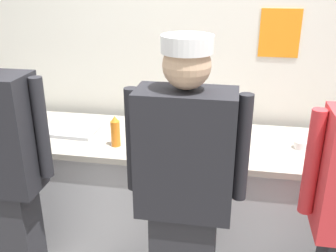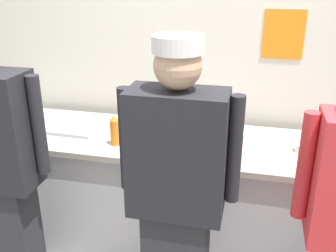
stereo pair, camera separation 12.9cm
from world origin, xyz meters
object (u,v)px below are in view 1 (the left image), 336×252
plate_stack_front (209,130)px  squeeze_bottle_primary (115,132)px  ramekin_orange_sauce (160,124)px  ramekin_yellow_sauce (301,144)px  chef_center (184,193)px  chefs_knife (171,147)px  sheet_tray (69,129)px  deli_cup (143,132)px  ramekin_red_sauce (241,134)px

plate_stack_front → squeeze_bottle_primary: squeeze_bottle_primary is taller
ramekin_orange_sauce → ramekin_yellow_sauce: bearing=-11.4°
chef_center → ramekin_yellow_sauce: chef_center is taller
plate_stack_front → ramekin_yellow_sauce: bearing=-10.3°
chefs_knife → plate_stack_front: bearing=47.8°
sheet_tray → ramekin_orange_sauce: ramekin_orange_sauce is taller
deli_cup → squeeze_bottle_primary: bearing=-138.2°
plate_stack_front → deli_cup: (-0.43, -0.14, 0.02)m
plate_stack_front → ramekin_red_sauce: (0.22, 0.00, -0.01)m
squeeze_bottle_primary → chefs_knife: bearing=5.1°
chef_center → plate_stack_front: 0.81m
chef_center → sheet_tray: (-0.93, 0.71, -0.01)m
ramekin_yellow_sauce → chefs_knife: size_ratio=0.30×
chef_center → deli_cup: size_ratio=16.06×
ramekin_yellow_sauce → ramekin_orange_sauce: ramekin_yellow_sauce is taller
deli_cup → chefs_knife: bearing=-26.9°
chef_center → sheet_tray: bearing=142.8°
chef_center → ramekin_yellow_sauce: bearing=46.9°
ramekin_red_sauce → ramekin_orange_sauce: bearing=171.9°
sheet_tray → ramekin_red_sauce: bearing=5.0°
ramekin_orange_sauce → ramekin_red_sauce: bearing=-8.1°
plate_stack_front → sheet_tray: size_ratio=0.60×
chef_center → chefs_knife: chef_center is taller
plate_stack_front → chefs_knife: bearing=-132.2°
chefs_knife → ramekin_orange_sauce: bearing=112.1°
ramekin_yellow_sauce → chefs_knife: 0.84m
ramekin_red_sauce → plate_stack_front: bearing=-179.7°
ramekin_orange_sauce → plate_stack_front: bearing=-13.1°
ramekin_yellow_sauce → plate_stack_front: bearing=169.7°
ramekin_red_sauce → chefs_knife: (-0.45, -0.25, -0.02)m
deli_cup → chefs_knife: deli_cup is taller
plate_stack_front → deli_cup: 0.45m
squeeze_bottle_primary → plate_stack_front: bearing=25.7°
ramekin_yellow_sauce → deli_cup: (-1.03, -0.04, 0.03)m
chef_center → ramekin_red_sauce: (0.28, 0.81, 0.01)m
chef_center → ramekin_red_sauce: bearing=71.1°
ramekin_yellow_sauce → chefs_knife: (-0.82, -0.14, -0.02)m
deli_cup → ramekin_yellow_sauce: bearing=2.0°
chef_center → chefs_knife: 0.59m
sheet_tray → deli_cup: (0.56, -0.04, 0.04)m
plate_stack_front → deli_cup: deli_cup is taller
plate_stack_front → ramekin_orange_sauce: size_ratio=2.93×
sheet_tray → chefs_knife: bearing=-10.7°
plate_stack_front → squeeze_bottle_primary: bearing=-154.3°
chef_center → deli_cup: (-0.37, 0.66, 0.03)m
chefs_knife → ramekin_red_sauce: bearing=29.2°
ramekin_orange_sauce → chefs_knife: (0.13, -0.33, -0.02)m
chef_center → squeeze_bottle_primary: chef_center is taller
chefs_knife → squeeze_bottle_primary: bearing=-174.9°
sheet_tray → ramekin_red_sauce: 1.21m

